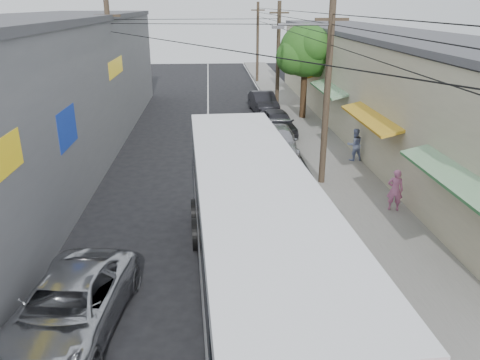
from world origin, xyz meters
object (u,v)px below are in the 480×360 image
object	(u,v)px
coach_bus	(252,238)
parked_car_mid	(278,122)
jeepney	(69,308)
pedestrian_far	(355,145)
parked_car_far	(263,102)
parked_suv	(278,142)
pedestrian_near	(395,190)

from	to	relation	value
coach_bus	parked_car_mid	xyz separation A→B (m)	(3.21, 17.76, -1.24)
coach_bus	jeepney	bearing A→B (deg)	-171.02
pedestrian_far	parked_car_far	bearing A→B (deg)	-84.62
parked_car_mid	pedestrian_far	world-z (taller)	pedestrian_far
parked_car_mid	parked_car_far	xyz separation A→B (m)	(-0.18, 6.52, -0.01)
jeepney	parked_suv	bearing A→B (deg)	70.38
coach_bus	parked_car_mid	world-z (taller)	coach_bus
coach_bus	pedestrian_far	distance (m)	13.56
parked_car_mid	parked_car_far	distance (m)	6.52
parked_suv	parked_car_mid	size ratio (longest dim) A/B	1.13
parked_car_far	pedestrian_near	distance (m)	18.92
parked_car_mid	parked_car_far	size ratio (longest dim) A/B	0.98
parked_car_far	pedestrian_near	bearing A→B (deg)	-86.33
jeepney	pedestrian_far	world-z (taller)	pedestrian_far
coach_bus	parked_car_mid	distance (m)	18.09
coach_bus	parked_car_mid	size ratio (longest dim) A/B	3.00
parked_car_mid	pedestrian_far	size ratio (longest dim) A/B	2.69
coach_bus	parked_suv	distance (m)	13.76
jeepney	parked_suv	xyz separation A→B (m)	(7.25, 14.44, 0.01)
parked_car_mid	pedestrian_near	xyz separation A→B (m)	(2.93, -12.14, 0.19)
coach_bus	pedestrian_near	distance (m)	8.38
parked_car_far	jeepney	bearing A→B (deg)	-112.68
parked_suv	pedestrian_near	xyz separation A→B (m)	(3.53, -7.84, 0.21)
parked_suv	parked_car_far	world-z (taller)	parked_car_far
pedestrian_far	coach_bus	bearing A→B (deg)	51.82
coach_bus	pedestrian_near	world-z (taller)	coach_bus
parked_suv	pedestrian_near	distance (m)	8.60
jeepney	pedestrian_far	xyz separation A→B (m)	(11.05, 12.89, 0.23)
parked_car_far	pedestrian_near	size ratio (longest dim) A/B	2.75
coach_bus	pedestrian_far	world-z (taller)	coach_bus
jeepney	parked_car_mid	size ratio (longest dim) A/B	1.16
parked_suv	parked_car_mid	world-z (taller)	parked_car_mid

